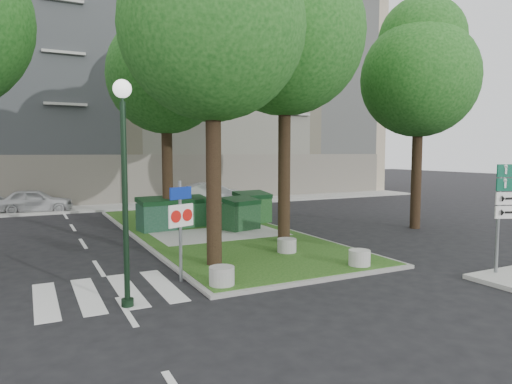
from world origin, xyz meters
TOP-DOWN VIEW (x-y plane):
  - ground at (0.00, 0.00)m, footprint 120.00×120.00m
  - median_island at (0.50, 8.00)m, footprint 6.00×16.00m
  - median_kerb at (0.50, 8.00)m, footprint 6.30×16.30m
  - building_sidewalk at (0.00, 18.50)m, footprint 42.00×3.00m
  - zebra_crossing at (-3.75, 1.50)m, footprint 5.00×3.00m
  - apartment_building at (0.00, 26.00)m, footprint 41.00×12.00m
  - tree_median_near_left at (-1.41, 2.56)m, footprint 5.20×5.20m
  - tree_median_near_right at (2.09, 4.56)m, footprint 5.60×5.60m
  - tree_median_mid at (-0.91, 9.06)m, footprint 4.80×4.80m
  - tree_median_far at (2.29, 12.06)m, footprint 5.80×5.80m
  - tree_street_right at (9.09, 5.06)m, footprint 5.00×5.00m
  - dumpster_a at (-1.51, 8.93)m, footprint 1.61×1.22m
  - dumpster_b at (0.09, 9.36)m, footprint 1.56×1.19m
  - dumpster_c at (1.69, 7.58)m, footprint 1.71×1.42m
  - dumpster_d at (3.00, 9.08)m, footprint 1.69×1.28m
  - bollard_left at (-2.10, 0.50)m, footprint 0.63×0.63m
  - bollard_right at (2.17, 0.50)m, footprint 0.62×0.62m
  - bollard_mid at (1.19, 2.93)m, footprint 0.62×0.62m
  - litter_bin at (2.99, 12.09)m, footprint 0.41×0.41m
  - street_lamp at (-4.41, 0.27)m, footprint 0.39×0.39m
  - traffic_sign_pole at (-2.78, 1.61)m, footprint 0.74×0.34m
  - car_white at (-5.89, 18.31)m, footprint 4.09×2.08m
  - car_silver at (4.15, 16.98)m, footprint 4.57×2.11m

SIDE VIEW (x-z plane):
  - ground at x=0.00m, z-range 0.00..0.00m
  - zebra_crossing at x=-3.75m, z-range 0.00..0.01m
  - median_kerb at x=0.50m, z-range 0.00..0.10m
  - median_island at x=0.50m, z-range 0.00..0.12m
  - building_sidewalk at x=0.00m, z-range 0.00..0.12m
  - bollard_mid at x=1.19m, z-range 0.12..0.56m
  - bollard_right at x=2.17m, z-range 0.12..0.56m
  - bollard_left at x=-2.10m, z-range 0.12..0.57m
  - litter_bin at x=2.99m, z-range 0.12..0.84m
  - car_white at x=-5.89m, z-range 0.00..1.33m
  - car_silver at x=4.15m, z-range 0.00..1.45m
  - dumpster_b at x=0.09m, z-range 0.09..1.44m
  - dumpster_c at x=1.69m, z-range 0.09..1.47m
  - dumpster_a at x=-1.51m, z-range 0.09..1.48m
  - dumpster_d at x=3.00m, z-range 0.09..1.54m
  - traffic_sign_pole at x=-2.78m, z-range 0.37..3.00m
  - street_lamp at x=-4.41m, z-range 0.63..5.50m
  - tree_median_mid at x=-0.91m, z-range 1.98..11.97m
  - tree_street_right at x=9.09m, z-range 1.95..12.02m
  - tree_median_near_left at x=-1.41m, z-range 2.05..12.58m
  - tree_median_near_right at x=2.09m, z-range 2.26..13.72m
  - apartment_building at x=0.00m, z-range 0.00..16.00m
  - tree_median_far at x=2.29m, z-range 2.36..14.28m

